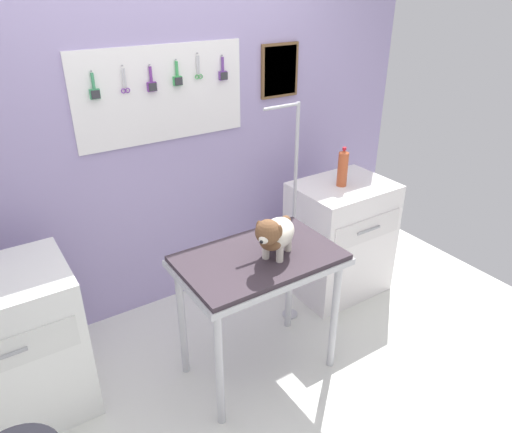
{
  "coord_description": "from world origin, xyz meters",
  "views": [
    {
      "loc": [
        -1.15,
        -1.57,
        2.17
      ],
      "look_at": [
        0.07,
        0.3,
        1.04
      ],
      "focal_mm": 33.23,
      "sensor_mm": 36.0,
      "label": 1
    }
  ],
  "objects": [
    {
      "name": "ground",
      "position": [
        0.0,
        0.0,
        -0.02
      ],
      "size": [
        4.4,
        4.0,
        0.04
      ],
      "primitive_type": "cube",
      "color": "silver"
    },
    {
      "name": "counter_left",
      "position": [
        -1.24,
        0.72,
        0.43
      ],
      "size": [
        0.8,
        0.58,
        0.86
      ],
      "color": "silver",
      "rests_on": "ground"
    },
    {
      "name": "soda_bottle",
      "position": [
        1.01,
        0.66,
        1.0
      ],
      "size": [
        0.07,
        0.07,
        0.28
      ],
      "color": "#B54E29",
      "rests_on": "cabinet_right"
    },
    {
      "name": "dog",
      "position": [
        0.12,
        0.2,
        0.96
      ],
      "size": [
        0.35,
        0.29,
        0.27
      ],
      "color": "beige",
      "rests_on": "grooming_table"
    },
    {
      "name": "grooming_table",
      "position": [
        0.07,
        0.27,
        0.72
      ],
      "size": [
        0.9,
        0.57,
        0.82
      ],
      "color": "#B7B7BC",
      "rests_on": "ground"
    },
    {
      "name": "cabinet_right",
      "position": [
        1.04,
        0.66,
        0.43
      ],
      "size": [
        0.68,
        0.54,
        0.87
      ],
      "color": "silver",
      "rests_on": "ground"
    },
    {
      "name": "rear_wall_panel",
      "position": [
        0.0,
        1.28,
        1.16
      ],
      "size": [
        4.0,
        0.11,
        2.3
      ],
      "color": "#A192C2",
      "rests_on": "ground"
    },
    {
      "name": "grooming_arm",
      "position": [
        0.53,
        0.57,
        0.71
      ],
      "size": [
        0.3,
        0.11,
        1.53
      ],
      "color": "#B7B7BC",
      "rests_on": "ground"
    }
  ]
}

